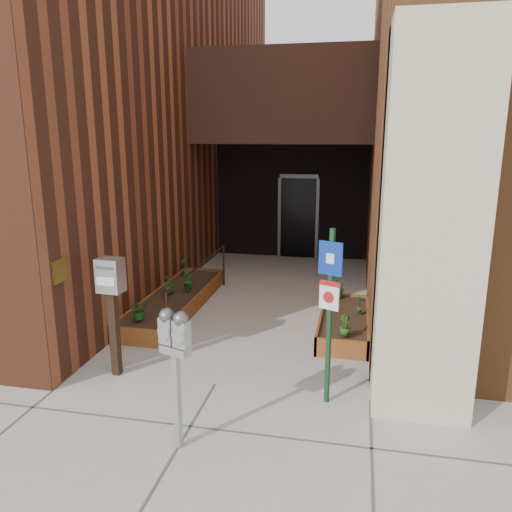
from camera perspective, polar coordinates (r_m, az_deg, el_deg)
The scene contains 15 objects.
ground at distance 6.81m, azimuth -4.71°, elevation -14.41°, with size 80.00×80.00×0.00m, color #9E9991.
architecture at distance 12.91m, azimuth 3.23°, elevation 21.63°, with size 20.00×14.60×10.00m.
planter_left at distance 9.58m, azimuth -9.13°, elevation -5.16°, with size 0.90×3.60×0.30m.
planter_right at distance 8.53m, azimuth 10.02°, elevation -7.61°, with size 0.80×2.20×0.30m.
handrail at distance 9.19m, azimuth -6.46°, elevation -1.88°, with size 0.04×3.34×0.90m.
parking_meter at distance 5.13m, azimuth -9.26°, elevation -9.72°, with size 0.36×0.23×1.53m.
sign_post at distance 5.91m, azimuth 8.41°, elevation -4.87°, with size 0.28×0.14×2.17m.
payment_dropbox at distance 6.88m, azimuth -16.18°, elevation -3.96°, with size 0.34×0.27×1.64m.
shrub_left_a at distance 8.29m, azimuth -13.20°, elevation -5.95°, with size 0.30×0.30×0.34m, color #175219.
shrub_left_b at distance 9.66m, azimuth -7.85°, elevation -2.73°, with size 0.21×0.21×0.38m, color #175218.
shrub_left_c at distance 9.53m, azimuth -9.90°, elevation -3.12°, with size 0.20×0.20×0.35m, color #1A5B1F.
shrub_left_d at distance 10.75m, azimuth -8.23°, elevation -1.07°, with size 0.19×0.19×0.37m, color #205C1A.
shrub_right_a at distance 7.57m, azimuth 10.17°, elevation -7.81°, with size 0.17×0.17×0.31m, color #255317.
shrub_right_b at distance 8.52m, azimuth 11.82°, elevation -5.43°, with size 0.16×0.16×0.30m, color #19581E.
shrub_right_c at distance 9.27m, azimuth 9.36°, elevation -3.55°, with size 0.33×0.33×0.36m, color #254F16.
Camera 1 is at (1.74, -5.75, 3.21)m, focal length 35.00 mm.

